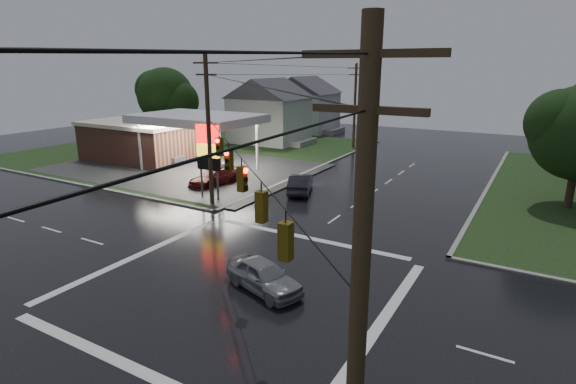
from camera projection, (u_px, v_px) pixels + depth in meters
The scene contains 14 objects.
ground at pixel (241, 284), 21.77m from camera, with size 120.00×120.00×0.00m, color black.
grass_nw at pixel (193, 150), 55.92m from camera, with size 36.00×36.00×0.08m, color black.
gas_station at pixel (156, 137), 49.83m from camera, with size 26.20×18.00×5.60m.
pylon_sign at pixel (208, 149), 34.47m from camera, with size 2.00×0.35×6.00m.
utility_pole_nw at pixel (209, 130), 32.70m from camera, with size 2.20×0.32×11.00m.
utility_pole_se at pixel (357, 337), 7.73m from camera, with size 2.20×0.32×11.00m.
utility_pole_n at pixel (355, 104), 56.53m from camera, with size 2.20×0.32×10.50m.
traffic_signals at pixel (237, 153), 19.98m from camera, with size 26.87×26.87×1.47m.
house_near at pixel (270, 110), 60.65m from camera, with size 11.05×8.48×8.60m.
house_far at pixel (305, 103), 71.13m from camera, with size 11.05×8.48×8.60m.
tree_nw_behind at pixel (166, 96), 61.35m from camera, with size 8.93×7.60×10.00m.
car_north at pixel (300, 183), 37.25m from camera, with size 1.68×4.81×1.58m, color black.
car_crossing at pixel (264, 276), 21.02m from camera, with size 1.74×4.32×1.47m, color gray.
car_pump at pixel (214, 177), 39.52m from camera, with size 2.00×4.93×1.43m, color #551513.
Camera 1 is at (11.83, -15.95, 10.24)m, focal length 28.00 mm.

